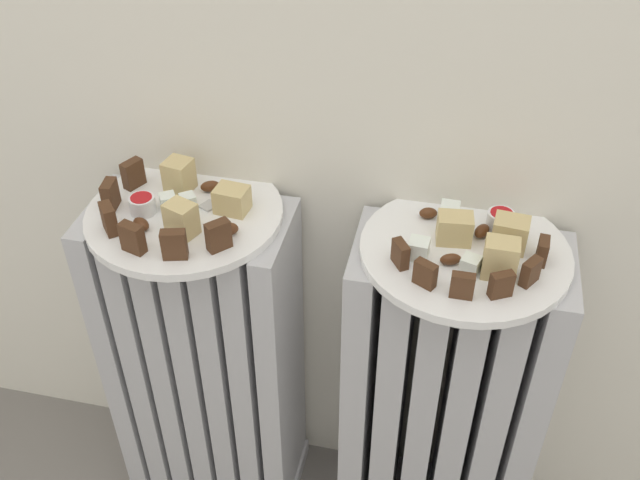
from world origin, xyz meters
name	(u,v)px	position (x,y,z in m)	size (l,w,h in m)	color
radiator_left	(207,365)	(-0.20, 0.28, 0.30)	(0.31, 0.16, 0.61)	#B2B2B7
radiator_right	(440,405)	(0.20, 0.28, 0.30)	(0.31, 0.16, 0.61)	#B2B2B7
plate_left	(185,214)	(-0.20, 0.28, 0.62)	(0.28, 0.28, 0.01)	white
plate_right	(465,251)	(0.20, 0.28, 0.62)	(0.28, 0.28, 0.01)	white
dark_cake_slice_left_0	(133,174)	(-0.29, 0.32, 0.64)	(0.03, 0.02, 0.04)	#472B19
dark_cake_slice_left_1	(110,195)	(-0.30, 0.27, 0.64)	(0.03, 0.02, 0.04)	#472B19
dark_cake_slice_left_2	(109,219)	(-0.27, 0.21, 0.64)	(0.03, 0.02, 0.04)	#472B19
dark_cake_slice_left_3	(132,238)	(-0.23, 0.18, 0.64)	(0.03, 0.02, 0.04)	#472B19
dark_cake_slice_left_4	(174,245)	(-0.17, 0.18, 0.64)	(0.03, 0.02, 0.04)	#472B19
dark_cake_slice_left_5	(218,236)	(-0.12, 0.21, 0.64)	(0.03, 0.02, 0.04)	#472B19
marble_cake_slice_left_0	(232,200)	(-0.13, 0.30, 0.64)	(0.05, 0.04, 0.04)	tan
marble_cake_slice_left_1	(179,176)	(-0.22, 0.33, 0.65)	(0.04, 0.04, 0.05)	tan
marble_cake_slice_left_2	(181,219)	(-0.18, 0.23, 0.65)	(0.04, 0.03, 0.05)	tan
turkish_delight_left_0	(180,211)	(-0.19, 0.26, 0.64)	(0.02, 0.02, 0.02)	white
turkish_delight_left_1	(188,201)	(-0.19, 0.29, 0.63)	(0.02, 0.02, 0.02)	white
turkish_delight_left_2	(168,201)	(-0.22, 0.28, 0.64)	(0.02, 0.02, 0.02)	white
medjool_date_left_0	(229,229)	(-0.12, 0.24, 0.63)	(0.03, 0.02, 0.02)	#4C2814
medjool_date_left_1	(141,224)	(-0.24, 0.23, 0.63)	(0.03, 0.02, 0.02)	#4C2814
medjool_date_left_2	(210,186)	(-0.18, 0.33, 0.63)	(0.03, 0.02, 0.02)	#4C2814
jam_bowl_left	(142,204)	(-0.25, 0.26, 0.64)	(0.04, 0.04, 0.03)	white
dark_cake_slice_right_0	(400,254)	(0.12, 0.23, 0.64)	(0.03, 0.01, 0.03)	#472B19
dark_cake_slice_right_1	(425,274)	(0.15, 0.20, 0.64)	(0.03, 0.01, 0.03)	#472B19
dark_cake_slice_right_2	(462,286)	(0.20, 0.18, 0.64)	(0.03, 0.01, 0.03)	#472B19
dark_cake_slice_right_3	(501,285)	(0.24, 0.20, 0.64)	(0.03, 0.01, 0.03)	#472B19
dark_cake_slice_right_4	(531,272)	(0.28, 0.23, 0.64)	(0.03, 0.01, 0.03)	#472B19
dark_cake_slice_right_5	(542,251)	(0.29, 0.27, 0.64)	(0.03, 0.01, 0.03)	#472B19
marble_cake_slice_right_0	(500,259)	(0.24, 0.24, 0.65)	(0.04, 0.03, 0.05)	tan
marble_cake_slice_right_1	(455,228)	(0.18, 0.29, 0.64)	(0.05, 0.03, 0.04)	tan
marble_cake_slice_right_2	(510,234)	(0.25, 0.29, 0.65)	(0.04, 0.04, 0.04)	tan
turkish_delight_right_0	(450,212)	(0.17, 0.34, 0.64)	(0.03, 0.03, 0.03)	white
turkish_delight_right_1	(471,265)	(0.20, 0.23, 0.64)	(0.02, 0.02, 0.02)	white
turkish_delight_right_2	(419,249)	(0.14, 0.25, 0.64)	(0.03, 0.03, 0.03)	white
medjool_date_right_0	(482,231)	(0.22, 0.31, 0.63)	(0.03, 0.02, 0.02)	#4C2814
medjool_date_right_1	(451,259)	(0.18, 0.24, 0.63)	(0.03, 0.01, 0.02)	#4C2814
medjool_date_right_2	(428,213)	(0.14, 0.34, 0.63)	(0.02, 0.02, 0.02)	#4C2814
jam_bowl_right	(501,219)	(0.24, 0.34, 0.64)	(0.04, 0.04, 0.02)	white
fork	(193,215)	(-0.18, 0.27, 0.63)	(0.06, 0.09, 0.00)	#B7B7BC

